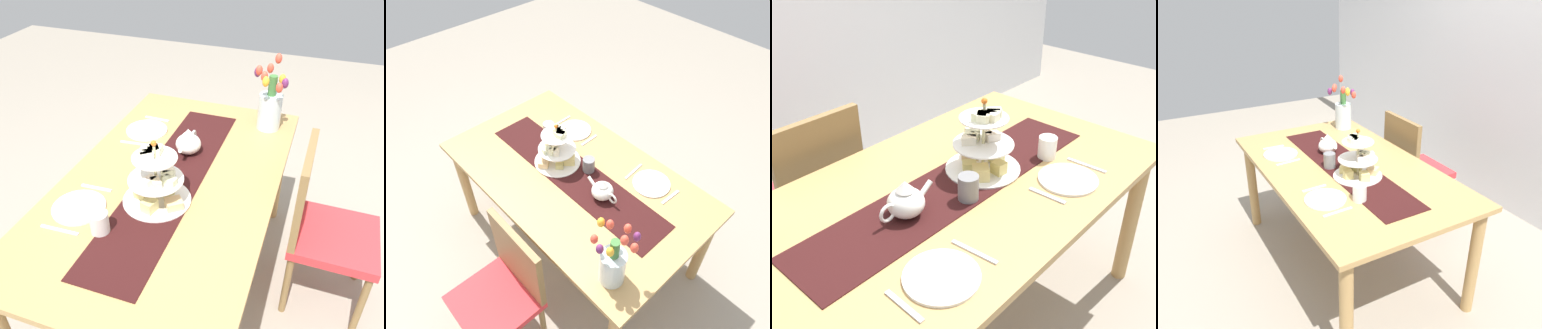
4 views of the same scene
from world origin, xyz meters
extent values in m
plane|color=gray|center=(0.00, 0.00, 0.00)|extent=(8.00, 8.00, 0.00)
cube|color=tan|center=(0.00, 0.00, 0.73)|extent=(1.69, 0.98, 0.03)
cylinder|color=tan|center=(0.77, -0.42, 0.36)|extent=(0.07, 0.07, 0.71)
cylinder|color=tan|center=(0.77, 0.42, 0.36)|extent=(0.07, 0.07, 0.71)
cylinder|color=olive|center=(-0.02, 0.97, 0.21)|extent=(0.04, 0.04, 0.41)
cylinder|color=olive|center=(-0.03, 0.61, 0.21)|extent=(0.04, 0.04, 0.41)
cylinder|color=olive|center=(-0.39, 0.61, 0.21)|extent=(0.04, 0.04, 0.41)
cube|color=red|center=(-0.21, 0.79, 0.43)|extent=(0.42, 0.42, 0.05)
cube|color=olive|center=(-0.21, 0.60, 0.69)|extent=(0.42, 0.04, 0.45)
cube|color=black|center=(0.00, 0.00, 0.75)|extent=(1.36, 0.29, 0.00)
cylinder|color=beige|center=(0.16, 0.00, 0.89)|extent=(0.01, 0.01, 0.28)
cylinder|color=white|center=(0.16, 0.00, 0.75)|extent=(0.30, 0.30, 0.01)
cylinder|color=white|center=(0.16, 0.00, 0.86)|extent=(0.24, 0.24, 0.01)
cylinder|color=white|center=(0.16, 0.00, 0.97)|extent=(0.19, 0.19, 0.01)
cube|color=#DCD286|center=(0.24, 0.00, 0.78)|extent=(0.07, 0.07, 0.05)
cube|color=#E4C088|center=(0.19, 0.09, 0.77)|extent=(0.09, 0.09, 0.04)
cube|color=#D7CC79|center=(0.11, 0.03, 0.77)|extent=(0.07, 0.07, 0.04)
cube|color=#E8D581|center=(0.09, -0.04, 0.78)|extent=(0.09, 0.09, 0.05)
cube|color=#DDCA75|center=(0.17, -0.07, 0.78)|extent=(0.05, 0.06, 0.05)
cube|color=beige|center=(0.20, -0.01, 0.88)|extent=(0.07, 0.05, 0.03)
cube|color=beige|center=(0.21, 0.02, 0.88)|extent=(0.07, 0.06, 0.03)
cube|color=beige|center=(0.18, 0.07, 0.88)|extent=(0.05, 0.06, 0.03)
cube|color=beige|center=(0.14, 0.05, 0.88)|extent=(0.05, 0.06, 0.03)
cube|color=#F0E5C8|center=(0.12, 0.04, 0.88)|extent=(0.07, 0.07, 0.03)
cube|color=beige|center=(0.13, 0.00, 0.99)|extent=(0.06, 0.04, 0.03)
cube|color=#EDEABE|center=(0.13, -0.01, 0.99)|extent=(0.07, 0.06, 0.03)
cube|color=beige|center=(0.14, -0.02, 0.99)|extent=(0.07, 0.06, 0.03)
cube|color=beige|center=(0.16, -0.04, 0.99)|extent=(0.04, 0.06, 0.03)
cube|color=beige|center=(0.18, -0.03, 0.99)|extent=(0.06, 0.07, 0.03)
cube|color=#F0E7BE|center=(0.19, -0.02, 0.99)|extent=(0.07, 0.06, 0.03)
sphere|color=orange|center=(0.16, 0.00, 1.04)|extent=(0.02, 0.02, 0.02)
ellipsoid|color=white|center=(-0.25, 0.00, 0.80)|extent=(0.13, 0.13, 0.10)
cone|color=white|center=(-0.25, 0.00, 0.87)|extent=(0.06, 0.06, 0.04)
cylinder|color=white|center=(-0.16, 0.00, 0.81)|extent=(0.07, 0.02, 0.06)
torus|color=white|center=(-0.33, 0.00, 0.80)|extent=(0.07, 0.01, 0.07)
cylinder|color=white|center=(-0.38, -0.30, 0.75)|extent=(0.23, 0.23, 0.01)
cube|color=silver|center=(-0.53, -0.30, 0.75)|extent=(0.02, 0.15, 0.01)
cube|color=silver|center=(-0.24, -0.30, 0.75)|extent=(0.03, 0.17, 0.01)
cylinder|color=white|center=(0.32, -0.30, 0.75)|extent=(0.23, 0.23, 0.01)
cube|color=silver|center=(0.17, -0.30, 0.75)|extent=(0.02, 0.15, 0.01)
cube|color=silver|center=(0.46, -0.30, 0.75)|extent=(0.02, 0.17, 0.01)
cylinder|color=slate|center=(-0.03, -0.09, 0.80)|extent=(0.08, 0.08, 0.09)
cylinder|color=white|center=(0.41, -0.14, 0.79)|extent=(0.08, 0.08, 0.09)
camera|label=1|loc=(1.42, 0.60, 1.90)|focal=38.36mm
camera|label=2|loc=(-1.21, 1.08, 2.44)|focal=34.74mm
camera|label=3|loc=(-1.06, -1.00, 1.71)|focal=43.12mm
camera|label=4|loc=(1.99, -1.08, 1.83)|focal=36.49mm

